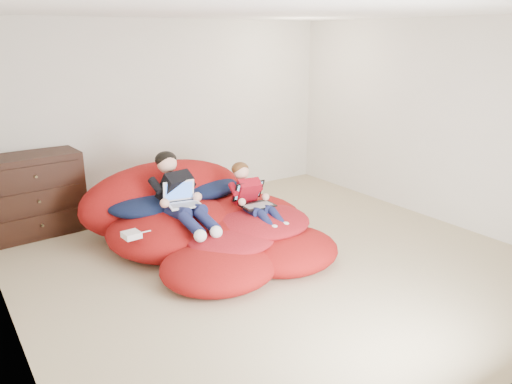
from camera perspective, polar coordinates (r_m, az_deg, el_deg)
name	(u,v)px	position (r m, az deg, el deg)	size (l,w,h in m)	color
room_shell	(274,241)	(5.25, 2.04, -5.67)	(5.10, 5.10, 2.77)	tan
dresser	(34,195)	(6.44, -24.06, -0.29)	(1.12, 0.64, 0.97)	black
beanbag_pile	(204,222)	(5.68, -5.94, -3.40)	(2.42, 2.52, 0.93)	#A81313
cream_pillow	(140,181)	(6.11, -13.08, 1.22)	(0.46, 0.29, 0.29)	beige
older_boy	(179,192)	(5.39, -8.85, 0.04)	(0.38, 1.11, 0.72)	black
younger_boy	(252,195)	(5.53, -0.49, -0.30)	(0.29, 0.92, 0.60)	#A50E1D
laptop_white	(182,199)	(5.33, -8.44, -0.75)	(0.37, 0.34, 0.25)	white
laptop_black	(253,199)	(5.52, -0.29, -0.79)	(0.37, 0.38, 0.25)	black
power_adapter	(131,235)	(5.04, -14.05, -4.78)	(0.16, 0.16, 0.06)	white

